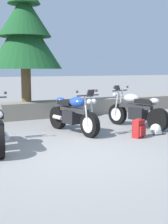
{
  "coord_description": "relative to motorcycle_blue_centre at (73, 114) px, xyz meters",
  "views": [
    {
      "loc": [
        -2.5,
        -5.15,
        1.67
      ],
      "look_at": [
        0.86,
        1.2,
        0.65
      ],
      "focal_mm": 48.89,
      "sensor_mm": 36.0,
      "label": 1
    }
  ],
  "objects": [
    {
      "name": "stone_wall",
      "position": [
        -0.94,
        2.84,
        -0.21
      ],
      "size": [
        36.0,
        0.8,
        0.55
      ],
      "primitive_type": "cube",
      "color": "gray",
      "rests_on": "ground"
    },
    {
      "name": "rider_helmet",
      "position": [
        1.76,
        -1.22,
        -0.35
      ],
      "size": [
        0.28,
        0.28,
        0.28
      ],
      "color": "silver",
      "rests_on": "ground"
    },
    {
      "name": "ground_plane",
      "position": [
        -0.94,
        -1.96,
        -0.49
      ],
      "size": [
        120.0,
        120.0,
        0.0
      ],
      "primitive_type": "plane",
      "color": "gray"
    },
    {
      "name": "motorcycle_blue_centre",
      "position": [
        0.0,
        0.0,
        0.0
      ],
      "size": [
        0.76,
        2.06,
        1.18
      ],
      "color": "black",
      "rests_on": "ground"
    },
    {
      "name": "pine_tree_mid_left",
      "position": [
        -0.29,
        3.11,
        2.44
      ],
      "size": [
        2.48,
        2.48,
        4.11
      ],
      "color": "brown",
      "rests_on": "stone_wall"
    },
    {
      "name": "motorcycle_silver_far_right",
      "position": [
        1.91,
        -0.18,
        0.0
      ],
      "size": [
        0.87,
        2.03,
        1.18
      ],
      "color": "black",
      "rests_on": "ground"
    },
    {
      "name": "rider_backpack",
      "position": [
        1.15,
        -1.28,
        -0.24
      ],
      "size": [
        0.35,
        0.33,
        0.47
      ],
      "color": "#A31E1E",
      "rests_on": "ground"
    }
  ]
}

